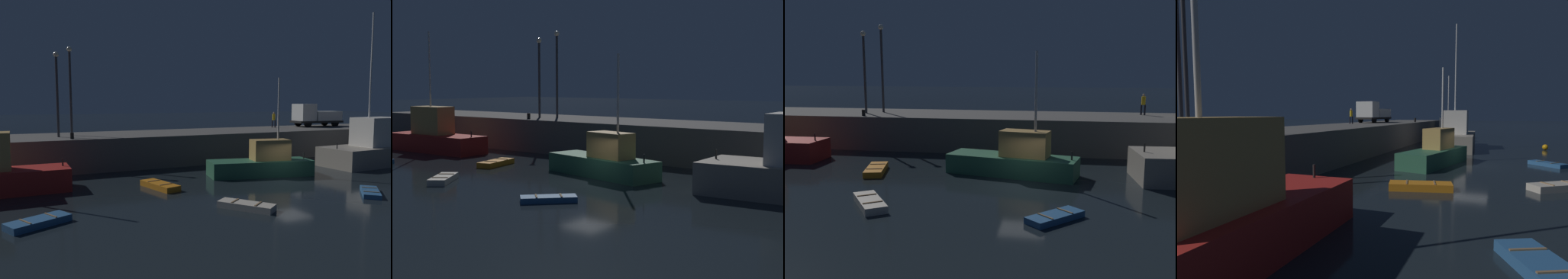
# 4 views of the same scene
# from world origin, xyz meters

# --- Properties ---
(ground_plane) EXTENTS (320.00, 320.00, 0.00)m
(ground_plane) POSITION_xyz_m (0.00, 0.00, 0.00)
(ground_plane) COLOR black
(pier_quay) EXTENTS (66.18, 7.68, 2.69)m
(pier_quay) POSITION_xyz_m (0.00, 12.32, 1.34)
(pier_quay) COLOR #5B5956
(pier_quay) RESTS_ON ground
(fishing_trawler_red) EXTENTS (9.42, 3.00, 9.92)m
(fishing_trawler_red) POSITION_xyz_m (-19.32, 4.08, 1.25)
(fishing_trawler_red) COLOR red
(fishing_trawler_red) RESTS_ON ground
(fishing_boat_white) EXTENTS (8.14, 3.92, 7.39)m
(fishing_boat_white) POSITION_xyz_m (-0.70, 2.49, 0.91)
(fishing_boat_white) COLOR #2D6647
(fishing_boat_white) RESTS_ON ground
(dinghy_orange_near) EXTENTS (2.53, 2.61, 0.32)m
(dinghy_orange_near) POSITION_xyz_m (1.79, -5.28, 0.14)
(dinghy_orange_near) COLOR #2D6099
(dinghy_orange_near) RESTS_ON ground
(dinghy_red_small) EXTENTS (1.85, 3.31, 0.41)m
(dinghy_red_small) POSITION_xyz_m (-9.23, 1.52, 0.19)
(dinghy_red_small) COLOR orange
(dinghy_red_small) RESTS_ON ground
(rowboat_blue_far) EXTENTS (2.54, 2.95, 0.39)m
(rowboat_blue_far) POSITION_xyz_m (-6.70, -4.89, 0.17)
(rowboat_blue_far) COLOR beige
(rowboat_blue_far) RESTS_ON ground
(lamp_post_west) EXTENTS (0.44, 0.44, 6.91)m
(lamp_post_west) POSITION_xyz_m (-14.48, 11.58, 6.79)
(lamp_post_west) COLOR #38383D
(lamp_post_west) RESTS_ON pier_quay
(lamp_post_east) EXTENTS (0.44, 0.44, 7.51)m
(lamp_post_east) POSITION_xyz_m (-13.33, 12.59, 7.11)
(lamp_post_east) COLOR #38383D
(lamp_post_east) RESTS_ON pier_quay
(bollard_central) EXTENTS (0.28, 0.28, 0.50)m
(bollard_central) POSITION_xyz_m (-13.68, 9.37, 2.94)
(bollard_central) COLOR black
(bollard_central) RESTS_ON pier_quay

